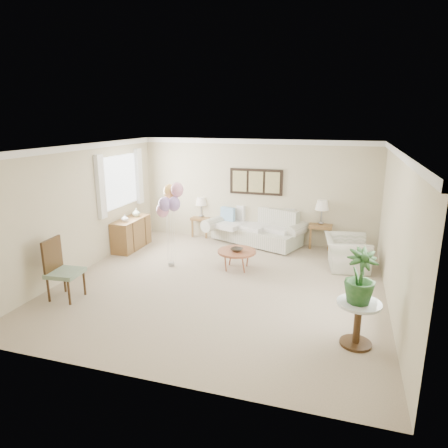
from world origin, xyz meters
name	(u,v)px	position (x,y,z in m)	size (l,w,h in m)	color
ground_plane	(221,285)	(0.00, 0.00, 0.00)	(6.00, 6.00, 0.00)	tan
room_shell	(216,201)	(-0.11, 0.09, 1.63)	(6.04, 6.04, 2.60)	beige
wall_art_triptych	(256,182)	(0.00, 2.96, 1.55)	(1.35, 0.06, 0.65)	black
sofa	(257,229)	(0.08, 2.84, 0.36)	(2.75, 1.66, 0.91)	beige
end_table_left	(201,220)	(-1.48, 2.99, 0.45)	(0.49, 0.44, 0.53)	#925E32
end_table_right	(321,228)	(1.65, 2.91, 0.50)	(0.55, 0.50, 0.60)	#925E32
lamp_left	(201,202)	(-1.48, 2.99, 0.94)	(0.30, 0.30, 0.54)	gray
lamp_right	(322,206)	(1.65, 2.91, 1.05)	(0.34, 0.34, 0.59)	gray
coffee_table	(237,252)	(0.07, 0.91, 0.38)	(0.81, 0.81, 0.41)	#8F563E
decor_bowl	(237,250)	(0.08, 0.87, 0.44)	(0.25, 0.25, 0.06)	#2A241C
armchair	(347,253)	(2.28, 1.67, 0.33)	(1.02, 0.89, 0.66)	beige
side_table	(358,313)	(2.46, -1.42, 0.49)	(0.61, 0.61, 0.66)	silver
potted_plant	(360,277)	(2.44, -1.43, 1.04)	(0.43, 0.43, 0.76)	#19471A
accent_chair	(61,268)	(-2.51, -1.34, 0.56)	(0.57, 0.57, 1.08)	gray
credenza	(131,234)	(-2.76, 1.50, 0.37)	(0.46, 1.20, 0.74)	#925E32
vase_white	(125,218)	(-2.74, 1.22, 0.82)	(0.16, 0.16, 0.17)	silver
vase_sage	(136,213)	(-2.74, 1.76, 0.84)	(0.19, 0.19, 0.20)	beige
balloon_cluster	(170,200)	(-1.30, 0.64, 1.46)	(0.56, 0.51, 1.83)	gray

